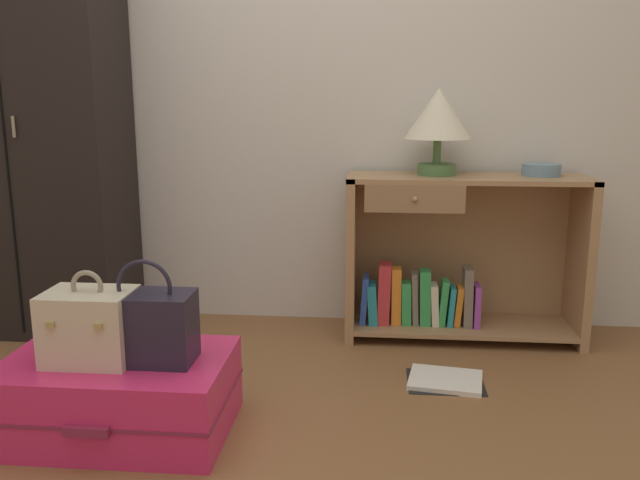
% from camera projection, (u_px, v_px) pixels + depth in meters
% --- Properties ---
extents(ground_plane, '(9.00, 9.00, 0.00)m').
position_uv_depth(ground_plane, '(243.00, 475.00, 1.97)').
color(ground_plane, brown).
extents(back_wall, '(6.40, 0.10, 2.60)m').
position_uv_depth(back_wall, '(300.00, 54.00, 3.15)').
color(back_wall, beige).
rests_on(back_wall, ground_plane).
extents(wardrobe, '(0.82, 0.47, 1.95)m').
position_uv_depth(wardrobe, '(31.00, 124.00, 3.04)').
color(wardrobe, black).
rests_on(wardrobe, ground_plane).
extents(bookshelf, '(1.07, 0.37, 0.76)m').
position_uv_depth(bookshelf, '(453.00, 261.00, 3.05)').
color(bookshelf, '#A37A51').
rests_on(bookshelf, ground_plane).
extents(table_lamp, '(0.30, 0.30, 0.38)m').
position_uv_depth(table_lamp, '(438.00, 117.00, 2.93)').
color(table_lamp, '#4C7542').
rests_on(table_lamp, bookshelf).
extents(bowl, '(0.17, 0.17, 0.05)m').
position_uv_depth(bowl, '(541.00, 170.00, 2.95)').
color(bowl, slate).
rests_on(bowl, bookshelf).
extents(suitcase_large, '(0.74, 0.50, 0.26)m').
position_uv_depth(suitcase_large, '(119.00, 395.00, 2.20)').
color(suitcase_large, '#DB2860').
rests_on(suitcase_large, ground_plane).
extents(train_case, '(0.28, 0.21, 0.30)m').
position_uv_depth(train_case, '(90.00, 326.00, 2.12)').
color(train_case, beige).
rests_on(train_case, suitcase_large).
extents(handbag, '(0.30, 0.17, 0.34)m').
position_uv_depth(handbag, '(146.00, 326.00, 2.12)').
color(handbag, '#231E2D').
rests_on(handbag, suitcase_large).
extents(open_book_on_floor, '(0.31, 0.27, 0.02)m').
position_uv_depth(open_book_on_floor, '(445.00, 380.00, 2.60)').
color(open_book_on_floor, white).
rests_on(open_book_on_floor, ground_plane).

